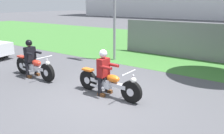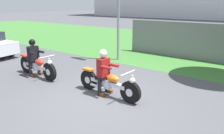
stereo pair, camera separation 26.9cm
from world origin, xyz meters
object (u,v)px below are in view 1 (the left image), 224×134
at_px(motorcycle_follow, 34,67).
at_px(rider_follow, 30,55).
at_px(rider_lead, 104,69).
at_px(motorcycle_lead, 108,83).

height_order(motorcycle_follow, rider_follow, rider_follow).
xyz_separation_m(rider_lead, rider_follow, (-3.27, -0.19, 0.01)).
bearing_deg(rider_follow, motorcycle_follow, -0.79).
distance_m(motorcycle_follow, rider_follow, 0.46).
xyz_separation_m(motorcycle_follow, rider_follow, (-0.17, 0.01, 0.42)).
bearing_deg(motorcycle_lead, motorcycle_follow, -174.22).
bearing_deg(rider_follow, motorcycle_lead, 5.46).
height_order(rider_lead, motorcycle_follow, rider_lead).
relative_size(motorcycle_lead, motorcycle_follow, 1.02).
height_order(motorcycle_lead, motorcycle_follow, motorcycle_follow).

